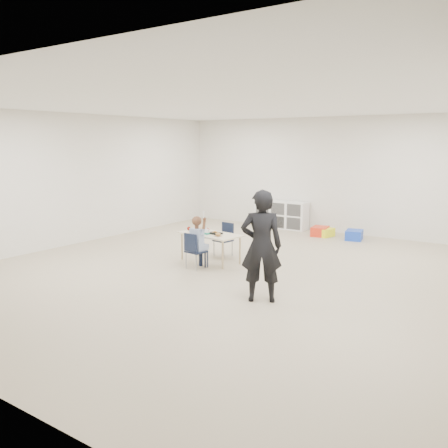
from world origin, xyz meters
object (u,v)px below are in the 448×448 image
Objects in this scene: chair_near at (196,251)px; table at (210,247)px; adult at (261,246)px; child at (196,240)px; cubby_shelf at (281,214)px.

table is at bearing 106.35° from chair_near.
table is 0.79× the size of adult.
child is (0.08, -0.53, 0.23)m from table.
adult is (1.80, -0.86, 0.46)m from chair_near.
cubby_shelf is (-0.65, 4.42, 0.03)m from chair_near.
table is 3.94m from cubby_shelf.
adult is at bearing -17.41° from chair_near.
chair_near is 4.47m from cubby_shelf.
chair_near is 0.41× the size of adult.
cubby_shelf is 0.90× the size of adult.
adult is (1.80, -0.86, 0.28)m from child.
chair_near is 0.46× the size of cubby_shelf.
child reaches higher than table.
child is 2.01m from adult.
child is (0.00, 0.00, 0.18)m from chair_near.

